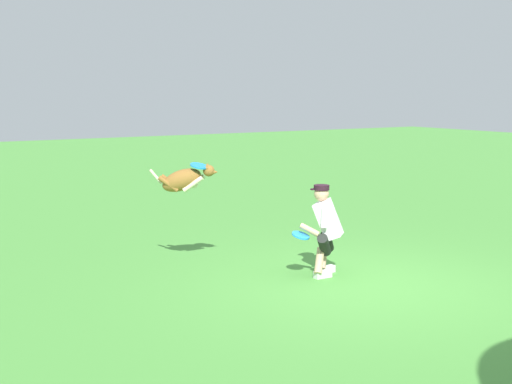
# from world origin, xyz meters

# --- Properties ---
(ground_plane) EXTENTS (60.00, 60.00, 0.00)m
(ground_plane) POSITION_xyz_m (0.00, 0.00, 0.00)
(ground_plane) COLOR #4B953C
(person) EXTENTS (0.70, 0.57, 1.29)m
(person) POSITION_xyz_m (0.16, -0.77, 0.70)
(person) COLOR silver
(person) RESTS_ON ground_plane
(dog) EXTENTS (0.88, 0.65, 0.50)m
(dog) POSITION_xyz_m (1.64, -2.25, 1.31)
(dog) COLOR olive
(frisbee_flying) EXTENTS (0.33, 0.32, 0.11)m
(frisbee_flying) POSITION_xyz_m (1.47, -2.10, 1.52)
(frisbee_flying) COLOR #218DDE
(frisbee_held) EXTENTS (0.34, 0.33, 0.13)m
(frisbee_held) POSITION_xyz_m (0.54, -0.83, 0.61)
(frisbee_held) COLOR #2894ED
(frisbee_held) RESTS_ON person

